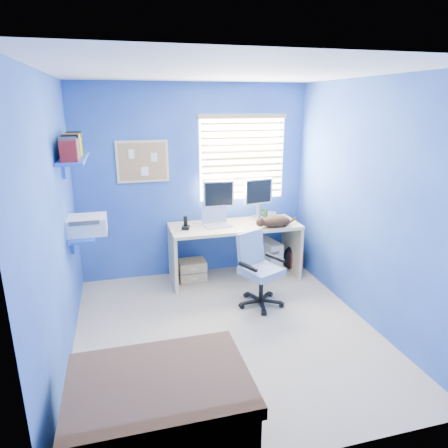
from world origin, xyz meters
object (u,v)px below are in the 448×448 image
object	(u,v)px
desk	(235,251)
laptop	(217,217)
tower_pc	(268,256)
office_chair	(259,278)
cat	(275,221)

from	to	relation	value
desk	laptop	size ratio (longest dim) A/B	5.08
laptop	tower_pc	xyz separation A→B (m)	(0.74, 0.05, -0.62)
tower_pc	office_chair	size ratio (longest dim) A/B	0.53
tower_pc	laptop	bearing A→B (deg)	173.00
cat	office_chair	xyz separation A→B (m)	(-0.41, -0.55, -0.50)
desk	cat	distance (m)	0.68
desk	tower_pc	xyz separation A→B (m)	(0.50, 0.06, -0.14)
tower_pc	office_chair	distance (m)	0.95
cat	tower_pc	distance (m)	0.65
desk	laptop	world-z (taller)	laptop
laptop	cat	size ratio (longest dim) A/B	0.83
office_chair	desk	bearing A→B (deg)	94.59
cat	office_chair	world-z (taller)	cat
laptop	cat	bearing A→B (deg)	-22.68
desk	tower_pc	size ratio (longest dim) A/B	3.73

